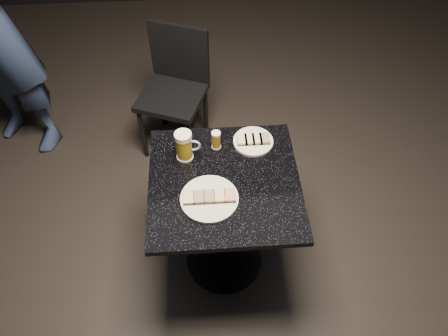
{
  "coord_description": "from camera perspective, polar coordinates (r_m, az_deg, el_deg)",
  "views": [
    {
      "loc": [
        -0.09,
        -1.24,
        2.33
      ],
      "look_at": [
        0.0,
        0.02,
        0.82
      ],
      "focal_mm": 35.0,
      "sensor_mm": 36.0,
      "label": 1
    }
  ],
  "objects": [
    {
      "name": "canapes_on_plate_large",
      "position": [
        1.93,
        -1.94,
        -3.75
      ],
      "size": [
        0.23,
        0.07,
        0.02
      ],
      "color": "#4C3521",
      "rests_on": "plate_large"
    },
    {
      "name": "table",
      "position": [
        2.21,
        0.04,
        -5.6
      ],
      "size": [
        0.7,
        0.7,
        0.75
      ],
      "color": "black",
      "rests_on": "floor"
    },
    {
      "name": "beer_mug",
      "position": [
        2.06,
        -5.19,
        2.92
      ],
      "size": [
        0.12,
        0.08,
        0.16
      ],
      "color": "silver",
      "rests_on": "table"
    },
    {
      "name": "plate_large",
      "position": [
        1.94,
        -1.92,
        -4.04
      ],
      "size": [
        0.26,
        0.26,
        0.01
      ],
      "primitive_type": "cylinder",
      "color": "silver",
      "rests_on": "table"
    },
    {
      "name": "chair",
      "position": [
        2.91,
        -6.41,
        10.8
      ],
      "size": [
        0.51,
        0.51,
        0.87
      ],
      "color": "black",
      "rests_on": "floor"
    },
    {
      "name": "plate_small",
      "position": [
        2.17,
        3.83,
        3.48
      ],
      "size": [
        0.2,
        0.2,
        0.01
      ],
      "primitive_type": "cylinder",
      "color": "white",
      "rests_on": "table"
    },
    {
      "name": "canapes_on_plate_small",
      "position": [
        2.16,
        3.85,
        3.77
      ],
      "size": [
        0.16,
        0.07,
        0.02
      ],
      "color": "#4C3521",
      "rests_on": "plate_small"
    },
    {
      "name": "floor",
      "position": [
        2.64,
        0.03,
        -11.82
      ],
      "size": [
        6.0,
        6.0,
        0.0
      ],
      "primitive_type": "plane",
      "color": "black",
      "rests_on": "ground"
    },
    {
      "name": "beer_tumbler",
      "position": [
        2.12,
        -1.04,
        3.68
      ],
      "size": [
        0.05,
        0.05,
        0.1
      ],
      "color": "silver",
      "rests_on": "table"
    }
  ]
}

